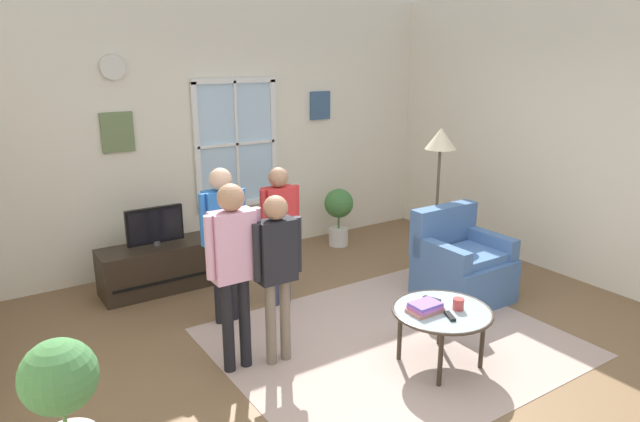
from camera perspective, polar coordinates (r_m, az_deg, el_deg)
name	(u,v)px	position (r m, az deg, el deg)	size (l,w,h in m)	color
ground_plane	(387,362)	(4.57, 6.80, -14.98)	(6.07, 6.40, 0.02)	brown
back_wall	(222,129)	(6.51, -9.86, 8.16)	(5.47, 0.17, 2.97)	silver
side_wall_right	(614,142)	(6.19, 27.61, 6.25)	(0.12, 5.80, 2.97)	silver
area_rug	(392,342)	(4.83, 7.26, -13.00)	(2.71, 2.33, 0.01)	tan
tv_stand	(158,268)	(5.90, -16.06, -5.52)	(1.13, 0.45, 0.47)	#2D2319
television	(155,226)	(5.76, -16.38, -1.44)	(0.56, 0.08, 0.39)	#4C4C4C
armchair	(461,266)	(5.64, 14.07, -5.40)	(0.76, 0.74, 0.87)	#476B9E
coffee_table	(442,314)	(4.40, 12.24, -10.12)	(0.76, 0.76, 0.45)	#99B2B7
book_stack	(425,308)	(4.32, 10.60, -9.59)	(0.25, 0.17, 0.07)	tan
cup	(458,304)	(4.41, 13.83, -9.14)	(0.08, 0.08, 0.09)	#BF3F3F
remote_near_books	(450,316)	(4.28, 13.02, -10.33)	(0.04, 0.14, 0.02)	black
remote_near_cup	(432,299)	(4.53, 11.25, -8.76)	(0.04, 0.14, 0.02)	black
person_red_shirt	(279,220)	(5.18, -4.15, -0.95)	(0.40, 0.18, 1.33)	#333851
person_pink_shirt	(233,257)	(4.10, -8.75, -4.59)	(0.43, 0.20, 1.44)	black
person_blue_shirt	(223,228)	(4.88, -9.81, -1.69)	(0.42, 0.19, 1.39)	black
person_black_shirt	(277,261)	(4.19, -4.40, -5.03)	(0.40, 0.18, 1.33)	#726656
potted_plant_by_window	(339,211)	(6.91, 1.91, 0.05)	(0.36, 0.36, 0.72)	silver
potted_plant_corner	(62,398)	(3.56, -24.68, -16.78)	(0.42, 0.42, 0.83)	silver
floor_lamp	(440,153)	(6.01, 12.05, 5.76)	(0.32, 0.32, 1.57)	black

